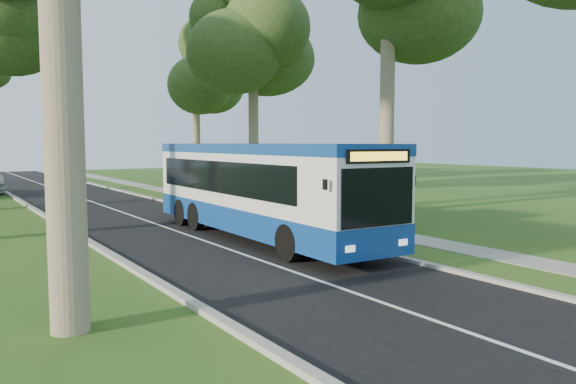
% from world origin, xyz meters
% --- Properties ---
extents(ground, '(120.00, 120.00, 0.00)m').
position_xyz_m(ground, '(0.00, 0.00, 0.00)').
color(ground, '#274D18').
rests_on(ground, ground).
extents(road, '(7.00, 100.00, 0.02)m').
position_xyz_m(road, '(-3.50, 10.00, 0.01)').
color(road, black).
rests_on(road, ground).
extents(kerb_east, '(0.25, 100.00, 0.12)m').
position_xyz_m(kerb_east, '(0.00, 10.00, 0.06)').
color(kerb_east, '#9E9B93').
rests_on(kerb_east, ground).
extents(kerb_west, '(0.25, 100.00, 0.12)m').
position_xyz_m(kerb_west, '(-7.00, 10.00, 0.06)').
color(kerb_west, '#9E9B93').
rests_on(kerb_west, ground).
extents(centre_line, '(0.12, 100.00, 0.00)m').
position_xyz_m(centre_line, '(-3.50, 10.00, 0.02)').
color(centre_line, white).
rests_on(centre_line, road).
extents(footpath, '(1.50, 100.00, 0.02)m').
position_xyz_m(footpath, '(3.00, 10.00, 0.01)').
color(footpath, gray).
rests_on(footpath, ground).
extents(bus, '(2.96, 12.90, 3.41)m').
position_xyz_m(bus, '(-1.58, 2.77, 1.76)').
color(bus, silver).
rests_on(bus, ground).
extents(bus_stop_sign, '(0.09, 0.36, 2.59)m').
position_xyz_m(bus_stop_sign, '(0.30, -0.68, 1.61)').
color(bus_stop_sign, gray).
rests_on(bus_stop_sign, ground).
extents(bus_shelter, '(2.22, 3.62, 2.96)m').
position_xyz_m(bus_shelter, '(2.72, 2.18, 2.10)').
color(bus_shelter, black).
rests_on(bus_shelter, ground).
extents(litter_bin, '(0.57, 0.57, 1.00)m').
position_xyz_m(litter_bin, '(1.37, 8.06, 0.50)').
color(litter_bin, black).
rests_on(litter_bin, ground).
extents(tree_east_c, '(5.20, 5.20, 14.57)m').
position_xyz_m(tree_east_c, '(6.80, 18.00, 10.80)').
color(tree_east_c, '#7A6B56').
rests_on(tree_east_c, ground).
extents(tree_east_d, '(5.20, 5.20, 13.20)m').
position_xyz_m(tree_east_d, '(8.00, 30.00, 9.79)').
color(tree_east_d, '#7A6B56').
rests_on(tree_east_d, ground).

